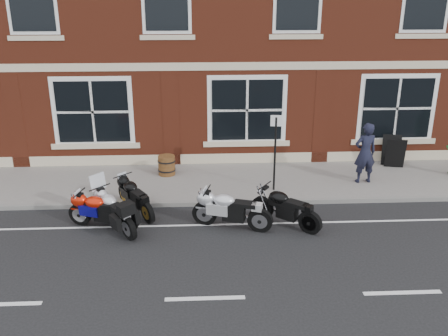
# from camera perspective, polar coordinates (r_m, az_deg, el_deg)

# --- Properties ---
(ground) EXTENTS (80.00, 80.00, 0.00)m
(ground) POSITION_cam_1_polar(r_m,az_deg,el_deg) (12.83, -2.36, -6.93)
(ground) COLOR black
(ground) RESTS_ON ground
(sidewalk) EXTENTS (30.00, 3.00, 0.12)m
(sidewalk) POSITION_cam_1_polar(r_m,az_deg,el_deg) (15.53, -2.48, -1.63)
(sidewalk) COLOR slate
(sidewalk) RESTS_ON ground
(kerb) EXTENTS (30.00, 0.16, 0.12)m
(kerb) POSITION_cam_1_polar(r_m,az_deg,el_deg) (14.08, -2.42, -4.05)
(kerb) COLOR slate
(kerb) RESTS_ON ground
(moto_touring_silver) EXTENTS (1.28, 1.71, 1.33)m
(moto_touring_silver) POSITION_cam_1_polar(r_m,az_deg,el_deg) (12.92, -12.40, -4.55)
(moto_touring_silver) COLOR black
(moto_touring_silver) RESTS_ON ground
(moto_sport_red) EXTENTS (1.88, 0.76, 0.88)m
(moto_sport_red) POSITION_cam_1_polar(r_m,az_deg,el_deg) (13.03, -13.77, -4.64)
(moto_sport_red) COLOR black
(moto_sport_red) RESTS_ON ground
(moto_sport_black) EXTENTS (1.16, 1.72, 0.88)m
(moto_sport_black) POSITION_cam_1_polar(r_m,az_deg,el_deg) (13.66, -10.04, -3.12)
(moto_sport_black) COLOR black
(moto_sport_black) RESTS_ON ground
(moto_sport_silver) EXTENTS (2.03, 0.79, 0.94)m
(moto_sport_silver) POSITION_cam_1_polar(r_m,az_deg,el_deg) (12.64, 0.77, -4.61)
(moto_sport_silver) COLOR black
(moto_sport_silver) RESTS_ON ground
(moto_naked_black) EXTENTS (1.63, 1.43, 0.92)m
(moto_naked_black) POSITION_cam_1_polar(r_m,az_deg,el_deg) (12.88, 6.99, -4.35)
(moto_naked_black) COLOR black
(moto_naked_black) RESTS_ON ground
(pedestrian_left) EXTENTS (0.74, 0.53, 1.88)m
(pedestrian_left) POSITION_cam_1_polar(r_m,az_deg,el_deg) (15.66, 15.83, 1.67)
(pedestrian_left) COLOR black
(pedestrian_left) RESTS_ON sidewalk
(a_board_sign) EXTENTS (0.69, 0.54, 1.03)m
(a_board_sign) POSITION_cam_1_polar(r_m,az_deg,el_deg) (17.44, 18.79, 1.78)
(a_board_sign) COLOR black
(a_board_sign) RESTS_ON sidewalk
(barrel_planter) EXTENTS (0.56, 0.56, 0.62)m
(barrel_planter) POSITION_cam_1_polar(r_m,az_deg,el_deg) (15.97, -6.57, 0.32)
(barrel_planter) COLOR #4E3514
(barrel_planter) RESTS_ON sidewalk
(parking_sign) EXTENTS (0.32, 0.06, 2.27)m
(parking_sign) POSITION_cam_1_polar(r_m,az_deg,el_deg) (14.43, 5.87, 2.34)
(parking_sign) COLOR black
(parking_sign) RESTS_ON sidewalk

